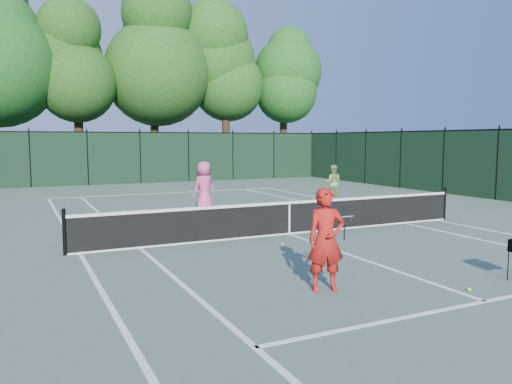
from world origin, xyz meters
name	(u,v)px	position (x,y,z in m)	size (l,w,h in m)	color
ground	(289,234)	(0.00, 0.00, 0.00)	(90.00, 90.00, 0.00)	#4E5E53
sideline_doubles_left	(80,254)	(-5.49, 0.00, 0.00)	(0.10, 23.77, 0.01)	white
sideline_doubles_right	(437,220)	(5.49, 0.00, 0.00)	(0.10, 23.77, 0.01)	white
sideline_singles_left	(140,248)	(-4.12, 0.00, 0.00)	(0.10, 23.77, 0.01)	white
sideline_singles_right	(404,223)	(4.12, 0.00, 0.00)	(0.10, 23.77, 0.01)	white
baseline_far	(169,193)	(0.00, 11.88, 0.00)	(10.97, 0.10, 0.01)	white
service_line_near	(485,301)	(0.00, -6.40, 0.00)	(8.23, 0.10, 0.01)	white
service_line_far	(208,206)	(0.00, 6.40, 0.00)	(8.23, 0.10, 0.01)	white
center_service_line	(289,234)	(0.00, 0.00, 0.00)	(0.10, 12.80, 0.01)	white
tennis_net	(289,217)	(0.00, 0.00, 0.48)	(11.69, 0.09, 1.06)	black
fence_far	(140,158)	(0.00, 18.00, 1.50)	(24.00, 0.05, 3.00)	black
tree_2	(76,57)	(-3.00, 21.80, 7.73)	(6.00, 6.00, 12.40)	black
tree_3	(153,44)	(2.00, 22.30, 9.01)	(7.00, 7.00, 14.45)	black
tree_4	(225,61)	(7.00, 21.60, 8.14)	(6.20, 6.20, 12.97)	black
tree_5	(284,72)	(12.00, 22.10, 7.71)	(5.80, 5.80, 12.23)	black
coach	(326,240)	(-1.99, -4.78, 0.89)	(1.05, 0.59, 1.78)	red
player_pink	(204,188)	(-0.79, 4.63, 0.92)	(1.05, 0.86, 1.84)	#DB4D8C
player_green	(333,183)	(5.57, 6.03, 0.76)	(0.93, 0.88, 1.51)	#85AA55
loose_ball_near_cart	(469,289)	(0.21, -5.89, 0.03)	(0.07, 0.07, 0.07)	#E6F532
loose_ball_midcourt	(283,244)	(-0.87, -1.20, 0.03)	(0.07, 0.07, 0.07)	#B7CD29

